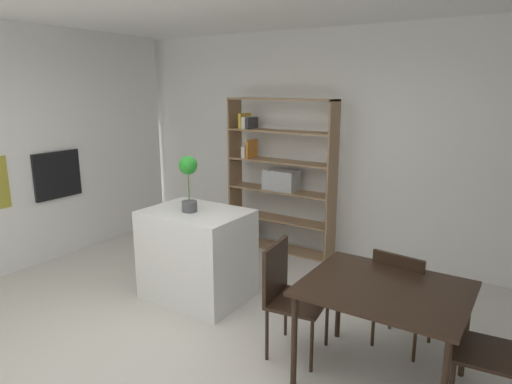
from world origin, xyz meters
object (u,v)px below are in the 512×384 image
Objects in this scene: open_bookshelf at (277,176)px; dining_chair_far at (401,291)px; dining_chair_window_side at (508,343)px; built_in_oven at (57,175)px; dining_table at (384,296)px; potted_plant_on_island at (188,177)px; dining_chair_island_side at (287,289)px; kitchen_island at (197,254)px.

dining_chair_far is at bearing -36.62° from open_bookshelf.
dining_chair_far is (-0.79, 0.49, -0.05)m from dining_chair_window_side.
open_bookshelf is at bearing -130.67° from dining_chair_window_side.
built_in_oven is 4.24m from dining_table.
dining_chair_window_side is (2.83, -0.27, -0.70)m from potted_plant_on_island.
open_bookshelf is 2.06× the size of dining_chair_window_side.
kitchen_island is at bearing 66.68° from dining_chair_island_side.
dining_chair_window_side is (2.85, -2.02, -0.41)m from open_bookshelf.
dining_table is 1.23× the size of dining_chair_island_side.
open_bookshelf is at bearing 24.76° from dining_chair_island_side.
dining_chair_island_side is at bearing -94.55° from dining_chair_window_side.
dining_chair_window_side is at bearing 0.69° from dining_table.
potted_plant_on_island is 0.58× the size of dining_chair_window_side.
dining_chair_far is at bearing 5.92° from potted_plant_on_island.
open_bookshelf is (-0.06, 1.69, 0.52)m from kitchen_island.
dining_chair_far is (-0.01, 0.50, -0.16)m from dining_table.
open_bookshelf reaches higher than dining_chair_window_side.
open_bookshelf is at bearing 91.91° from kitchen_island.
dining_table is 0.79m from dining_chair_island_side.
built_in_oven is 0.68× the size of dining_chair_island_side.
dining_table is 1.17× the size of dining_chair_window_side.
kitchen_island is 2.82m from dining_chair_window_side.
dining_table is (2.02, -0.34, 0.22)m from kitchen_island.
built_in_oven reaches higher than dining_chair_far.
dining_table is at bearing -7.89° from potted_plant_on_island.
dining_chair_window_side is 1.12× the size of dining_chair_far.
built_in_oven is at bearing 176.02° from dining_table.
potted_plant_on_island is 2.15m from dining_table.
dining_chair_window_side is 0.93m from dining_chair_far.
built_in_oven reaches higher than dining_table.
dining_table is (4.21, -0.29, -0.38)m from built_in_oven.
built_in_oven reaches higher than dining_chair_island_side.
open_bookshelf is 2.17× the size of dining_chair_island_side.
kitchen_island is at bearing 170.56° from dining_table.
kitchen_island is at bearing -102.03° from dining_chair_window_side.
kitchen_island reaches higher than dining_table.
dining_chair_island_side is at bearing -15.72° from kitchen_island.
dining_chair_island_side is at bearing -57.64° from open_bookshelf.
open_bookshelf is (2.14, 1.73, -0.08)m from built_in_oven.
dining_chair_island_side is (-0.78, -0.01, -0.14)m from dining_table.
dining_chair_window_side reaches higher than dining_chair_far.
dining_chair_window_side is (1.56, 0.02, 0.03)m from dining_chair_island_side.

